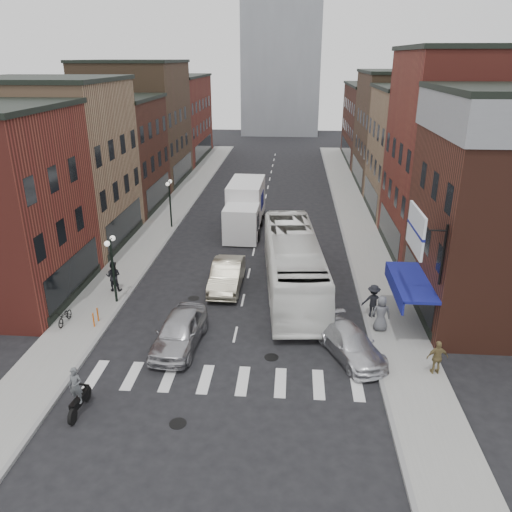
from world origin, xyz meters
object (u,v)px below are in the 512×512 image
(streetlamp_far, at_px, (170,195))
(ped_right_c, at_px, (381,313))
(streetlamp_near, at_px, (112,258))
(ped_right_a, at_px, (373,301))
(sedan_left_near, at_px, (179,331))
(ped_right_b, at_px, (437,357))
(curb_car, at_px, (351,344))
(sedan_left_far, at_px, (227,275))
(motorcycle_rider, at_px, (77,392))
(ped_left_solo, at_px, (113,276))
(billboard_sign, at_px, (418,231))
(bike_rack, at_px, (96,317))
(box_truck, at_px, (245,208))
(transit_bus, at_px, (293,264))
(parked_bicycle, at_px, (65,316))

(streetlamp_far, relative_size, ped_right_c, 2.11)
(streetlamp_near, bearing_deg, ped_right_a, -2.64)
(sedan_left_near, relative_size, ped_right_b, 3.03)
(curb_car, bearing_deg, sedan_left_far, 110.15)
(sedan_left_far, bearing_deg, ped_right_b, -38.42)
(motorcycle_rider, height_order, sedan_left_far, motorcycle_rider)
(streetlamp_far, bearing_deg, ped_right_a, -44.77)
(sedan_left_near, height_order, ped_right_c, ped_right_c)
(ped_left_solo, distance_m, ped_right_c, 16.03)
(motorcycle_rider, relative_size, sedan_left_near, 0.43)
(billboard_sign, bearing_deg, streetlamp_far, 132.41)
(ped_right_c, bearing_deg, streetlamp_far, -46.67)
(bike_rack, distance_m, box_truck, 18.08)
(box_truck, height_order, sedan_left_far, box_truck)
(streetlamp_near, height_order, ped_right_c, streetlamp_near)
(ped_left_solo, bearing_deg, sedan_left_near, 130.46)
(sedan_left_far, height_order, ped_right_b, ped_right_b)
(motorcycle_rider, relative_size, sedan_left_far, 0.41)
(box_truck, relative_size, ped_right_a, 4.75)
(billboard_sign, xyz_separation_m, ped_right_c, (-0.99, 1.32, -5.01))
(billboard_sign, relative_size, ped_right_b, 2.23)
(motorcycle_rider, relative_size, transit_bus, 0.16)
(billboard_sign, distance_m, streetlamp_near, 16.68)
(box_truck, relative_size, motorcycle_rider, 4.18)
(bike_rack, relative_size, ped_right_b, 0.48)
(box_truck, relative_size, ped_right_c, 4.60)
(sedan_left_near, xyz_separation_m, ped_right_c, (10.25, 2.15, 0.27))
(streetlamp_near, distance_m, ped_left_solo, 2.41)
(streetlamp_far, distance_m, box_truck, 6.35)
(parked_bicycle, xyz_separation_m, ped_right_c, (16.88, 0.57, 0.57))
(transit_bus, distance_m, ped_right_a, 5.55)
(ped_right_a, bearing_deg, motorcycle_rider, 36.24)
(streetlamp_far, xyz_separation_m, ped_right_a, (14.80, -14.68, -1.82))
(sedan_left_far, relative_size, ped_right_a, 2.76)
(streetlamp_far, xyz_separation_m, ped_right_b, (16.93, -19.94, -1.93))
(streetlamp_far, relative_size, curb_car, 0.87)
(billboard_sign, distance_m, parked_bicycle, 18.74)
(motorcycle_rider, height_order, ped_right_a, motorcycle_rider)
(parked_bicycle, bearing_deg, curb_car, -6.85)
(streetlamp_near, xyz_separation_m, box_truck, (6.27, 14.12, -1.00))
(ped_left_solo, xyz_separation_m, ped_right_a, (15.42, -2.15, -0.01))
(transit_bus, height_order, parked_bicycle, transit_bus)
(motorcycle_rider, xyz_separation_m, parked_bicycle, (-3.62, 6.87, -0.44))
(bike_rack, bearing_deg, curb_car, -7.97)
(motorcycle_rider, height_order, ped_right_b, motorcycle_rider)
(ped_right_c, bearing_deg, parked_bicycle, 2.44)
(motorcycle_rider, xyz_separation_m, ped_right_a, (13.06, 8.94, 0.09))
(box_truck, relative_size, ped_left_solo, 4.71)
(sedan_left_near, relative_size, curb_car, 1.06)
(billboard_sign, xyz_separation_m, bike_rack, (-16.19, 0.80, -5.58))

